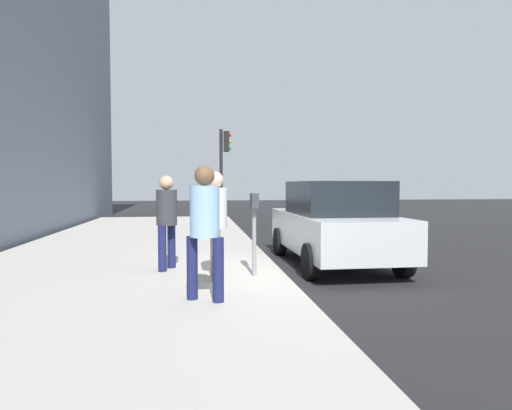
{
  "coord_description": "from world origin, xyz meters",
  "views": [
    {
      "loc": [
        -8.04,
        1.53,
        1.71
      ],
      "look_at": [
        -0.52,
        0.53,
        1.36
      ],
      "focal_mm": 31.64,
      "sensor_mm": 36.0,
      "label": 1
    }
  ],
  "objects_px": {
    "pedestrian_bystander": "(205,221)",
    "parked_sedan_near": "(334,223)",
    "pedestrian_at_meter": "(215,216)",
    "traffic_signal": "(224,161)",
    "parking_meter": "(254,216)",
    "parking_officer": "(167,215)"
  },
  "relations": [
    {
      "from": "parking_meter",
      "to": "pedestrian_at_meter",
      "type": "distance_m",
      "value": 0.67
    },
    {
      "from": "parking_meter",
      "to": "pedestrian_at_meter",
      "type": "xyz_separation_m",
      "value": [
        -0.12,
        0.66,
        0.02
      ]
    },
    {
      "from": "parking_meter",
      "to": "parked_sedan_near",
      "type": "relative_size",
      "value": 0.32
    },
    {
      "from": "parking_officer",
      "to": "traffic_signal",
      "type": "height_order",
      "value": "traffic_signal"
    },
    {
      "from": "pedestrian_at_meter",
      "to": "pedestrian_bystander",
      "type": "relative_size",
      "value": 0.98
    },
    {
      "from": "pedestrian_bystander",
      "to": "parked_sedan_near",
      "type": "xyz_separation_m",
      "value": [
        3.15,
        -2.77,
        -0.33
      ]
    },
    {
      "from": "parked_sedan_near",
      "to": "parking_officer",
      "type": "bearing_deg",
      "value": 103.94
    },
    {
      "from": "parked_sedan_near",
      "to": "traffic_signal",
      "type": "bearing_deg",
      "value": 13.58
    },
    {
      "from": "pedestrian_bystander",
      "to": "parking_officer",
      "type": "xyz_separation_m",
      "value": [
        2.3,
        0.65,
        -0.07
      ]
    },
    {
      "from": "parking_meter",
      "to": "pedestrian_bystander",
      "type": "height_order",
      "value": "pedestrian_bystander"
    },
    {
      "from": "pedestrian_at_meter",
      "to": "pedestrian_bystander",
      "type": "height_order",
      "value": "pedestrian_bystander"
    },
    {
      "from": "parked_sedan_near",
      "to": "traffic_signal",
      "type": "distance_m",
      "value": 8.08
    },
    {
      "from": "parking_meter",
      "to": "pedestrian_at_meter",
      "type": "height_order",
      "value": "pedestrian_at_meter"
    },
    {
      "from": "parked_sedan_near",
      "to": "traffic_signal",
      "type": "height_order",
      "value": "traffic_signal"
    },
    {
      "from": "pedestrian_at_meter",
      "to": "pedestrian_bystander",
      "type": "xyz_separation_m",
      "value": [
        -1.43,
        0.2,
        0.03
      ]
    },
    {
      "from": "pedestrian_bystander",
      "to": "parked_sedan_near",
      "type": "bearing_deg",
      "value": -11.79
    },
    {
      "from": "parked_sedan_near",
      "to": "parking_meter",
      "type": "bearing_deg",
      "value": 130.12
    },
    {
      "from": "pedestrian_at_meter",
      "to": "traffic_signal",
      "type": "relative_size",
      "value": 0.49
    },
    {
      "from": "parking_officer",
      "to": "traffic_signal",
      "type": "relative_size",
      "value": 0.48
    },
    {
      "from": "pedestrian_bystander",
      "to": "parking_officer",
      "type": "relative_size",
      "value": 1.05
    },
    {
      "from": "pedestrian_at_meter",
      "to": "parked_sedan_near",
      "type": "relative_size",
      "value": 0.4
    },
    {
      "from": "pedestrian_at_meter",
      "to": "parked_sedan_near",
      "type": "distance_m",
      "value": 3.11
    }
  ]
}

